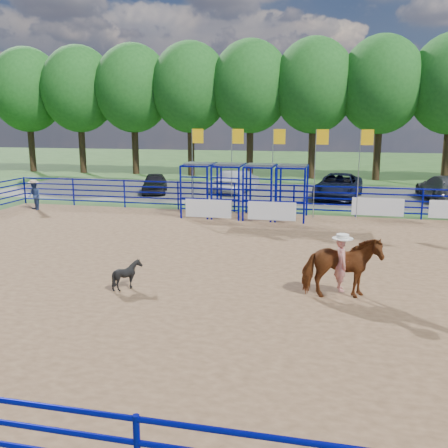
# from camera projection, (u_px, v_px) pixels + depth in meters

# --- Properties ---
(ground) EXTENTS (120.00, 120.00, 0.00)m
(ground) POSITION_uv_depth(u_px,v_px,m) (265.00, 274.00, 15.28)
(ground) COLOR #375F26
(ground) RESTS_ON ground
(arena_dirt) EXTENTS (30.00, 20.00, 0.02)m
(arena_dirt) POSITION_uv_depth(u_px,v_px,m) (265.00, 274.00, 15.28)
(arena_dirt) COLOR olive
(arena_dirt) RESTS_ON ground
(gravel_strip) EXTENTS (40.00, 10.00, 0.01)m
(gravel_strip) POSITION_uv_depth(u_px,v_px,m) (303.00, 194.00, 31.50)
(gravel_strip) COLOR slate
(gravel_strip) RESTS_ON ground
(horse_and_rider) EXTENTS (2.12, 1.26, 2.44)m
(horse_and_rider) POSITION_uv_depth(u_px,v_px,m) (341.00, 265.00, 13.02)
(horse_and_rider) COLOR brown
(horse_and_rider) RESTS_ON arena_dirt
(calf) EXTENTS (0.83, 0.77, 0.82)m
(calf) POSITION_uv_depth(u_px,v_px,m) (127.00, 275.00, 13.84)
(calf) COLOR black
(calf) RESTS_ON arena_dirt
(spectator_cowboy) EXTENTS (0.91, 0.88, 1.53)m
(spectator_cowboy) POSITION_uv_depth(u_px,v_px,m) (34.00, 195.00, 25.86)
(spectator_cowboy) COLOR navy
(spectator_cowboy) RESTS_ON arena_dirt
(car_a) EXTENTS (2.49, 3.97, 1.26)m
(car_a) POSITION_uv_depth(u_px,v_px,m) (155.00, 183.00, 31.95)
(car_a) COLOR black
(car_a) RESTS_ON gravel_strip
(car_b) EXTENTS (2.24, 4.55, 1.44)m
(car_b) POSITION_uv_depth(u_px,v_px,m) (238.00, 181.00, 32.15)
(car_b) COLOR #96989E
(car_b) RESTS_ON gravel_strip
(car_c) EXTENTS (3.10, 5.59, 1.48)m
(car_c) POSITION_uv_depth(u_px,v_px,m) (338.00, 186.00, 29.64)
(car_c) COLOR black
(car_c) RESTS_ON gravel_strip
(car_d) EXTENTS (2.80, 5.36, 1.48)m
(car_d) POSITION_uv_depth(u_px,v_px,m) (444.00, 188.00, 28.88)
(car_d) COLOR slate
(car_d) RESTS_ON gravel_strip
(perimeter_fence) EXTENTS (30.10, 20.10, 1.50)m
(perimeter_fence) POSITION_uv_depth(u_px,v_px,m) (265.00, 251.00, 15.12)
(perimeter_fence) COLOR #060B96
(perimeter_fence) RESTS_ON ground
(chute_assembly) EXTENTS (19.32, 2.41, 4.20)m
(chute_assembly) POSITION_uv_depth(u_px,v_px,m) (252.00, 192.00, 23.86)
(chute_assembly) COLOR #060B96
(chute_assembly) RESTS_ON ground
(treeline) EXTENTS (56.40, 6.40, 11.24)m
(treeline) POSITION_uv_depth(u_px,v_px,m) (314.00, 81.00, 38.54)
(treeline) COLOR #3F2B19
(treeline) RESTS_ON ground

